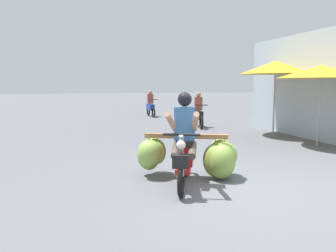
{
  "coord_description": "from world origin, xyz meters",
  "views": [
    {
      "loc": [
        -2.57,
        -4.68,
        1.71
      ],
      "look_at": [
        -0.79,
        1.64,
        0.9
      ],
      "focal_mm": 36.26,
      "sensor_mm": 36.0,
      "label": 1
    }
  ],
  "objects_px": {
    "motorbike_main_loaded": "(191,153)",
    "motorbike_distant_ahead_right": "(150,106)",
    "market_umbrella_near_shop": "(275,68)",
    "market_umbrella_further_along": "(321,72)",
    "motorbike_distant_ahead_left": "(198,113)"
  },
  "relations": [
    {
      "from": "motorbike_main_loaded",
      "to": "motorbike_distant_ahead_right",
      "type": "height_order",
      "value": "motorbike_main_loaded"
    },
    {
      "from": "market_umbrella_near_shop",
      "to": "market_umbrella_further_along",
      "type": "bearing_deg",
      "value": -88.24
    },
    {
      "from": "motorbike_distant_ahead_left",
      "to": "market_umbrella_further_along",
      "type": "height_order",
      "value": "market_umbrella_further_along"
    },
    {
      "from": "motorbike_distant_ahead_left",
      "to": "motorbike_main_loaded",
      "type": "bearing_deg",
      "value": -111.85
    },
    {
      "from": "motorbike_distant_ahead_left",
      "to": "motorbike_distant_ahead_right",
      "type": "relative_size",
      "value": 0.99
    },
    {
      "from": "motorbike_main_loaded",
      "to": "market_umbrella_further_along",
      "type": "xyz_separation_m",
      "value": [
        4.49,
        2.16,
        1.57
      ]
    },
    {
      "from": "motorbike_distant_ahead_left",
      "to": "market_umbrella_further_along",
      "type": "xyz_separation_m",
      "value": [
        1.71,
        -4.76,
        1.48
      ]
    },
    {
      "from": "motorbike_distant_ahead_left",
      "to": "market_umbrella_near_shop",
      "type": "height_order",
      "value": "market_umbrella_near_shop"
    },
    {
      "from": "motorbike_distant_ahead_right",
      "to": "market_umbrella_further_along",
      "type": "distance_m",
      "value": 10.14
    },
    {
      "from": "market_umbrella_near_shop",
      "to": "motorbike_distant_ahead_left",
      "type": "bearing_deg",
      "value": 121.51
    },
    {
      "from": "motorbike_main_loaded",
      "to": "motorbike_distant_ahead_left",
      "type": "xyz_separation_m",
      "value": [
        2.77,
        6.92,
        0.09
      ]
    },
    {
      "from": "motorbike_distant_ahead_left",
      "to": "market_umbrella_further_along",
      "type": "relative_size",
      "value": 0.69
    },
    {
      "from": "motorbike_main_loaded",
      "to": "market_umbrella_near_shop",
      "type": "xyz_separation_m",
      "value": [
        4.43,
        4.23,
        1.78
      ]
    },
    {
      "from": "motorbike_main_loaded",
      "to": "motorbike_distant_ahead_left",
      "type": "height_order",
      "value": "motorbike_main_loaded"
    },
    {
      "from": "motorbike_distant_ahead_right",
      "to": "market_umbrella_near_shop",
      "type": "xyz_separation_m",
      "value": [
        2.48,
        -7.64,
        1.68
      ]
    }
  ]
}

